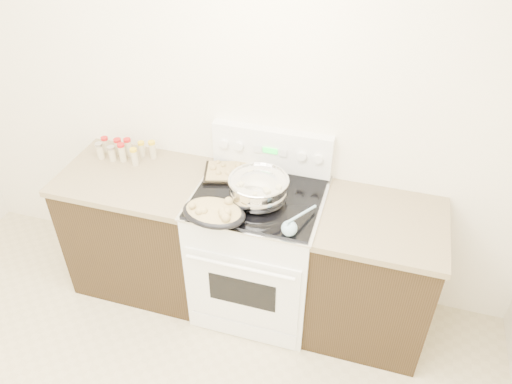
% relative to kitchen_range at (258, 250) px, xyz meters
% --- Properties ---
extents(room_shell, '(4.10, 3.60, 2.75)m').
position_rel_kitchen_range_xyz_m(room_shell, '(-0.35, -1.42, 1.21)').
color(room_shell, white).
rests_on(room_shell, ground).
extents(counter_left, '(0.93, 0.67, 0.92)m').
position_rel_kitchen_range_xyz_m(counter_left, '(-0.83, 0.01, -0.03)').
color(counter_left, black).
rests_on(counter_left, ground).
extents(counter_right, '(0.73, 0.67, 0.92)m').
position_rel_kitchen_range_xyz_m(counter_right, '(0.73, 0.01, -0.03)').
color(counter_right, black).
rests_on(counter_right, ground).
extents(kitchen_range, '(0.78, 0.73, 1.22)m').
position_rel_kitchen_range_xyz_m(kitchen_range, '(0.00, 0.00, 0.00)').
color(kitchen_range, white).
rests_on(kitchen_range, ground).
extents(mixing_bowl, '(0.45, 0.45, 0.20)m').
position_rel_kitchen_range_xyz_m(mixing_bowl, '(0.02, -0.06, 0.53)').
color(mixing_bowl, silver).
rests_on(mixing_bowl, kitchen_range).
extents(roasting_pan, '(0.39, 0.29, 0.11)m').
position_rel_kitchen_range_xyz_m(roasting_pan, '(-0.17, -0.29, 0.50)').
color(roasting_pan, black).
rests_on(roasting_pan, kitchen_range).
extents(baking_sheet, '(0.40, 0.33, 0.06)m').
position_rel_kitchen_range_xyz_m(baking_sheet, '(-0.22, 0.15, 0.47)').
color(baking_sheet, black).
rests_on(baking_sheet, kitchen_range).
extents(wooden_spoon, '(0.06, 0.29, 0.04)m').
position_rel_kitchen_range_xyz_m(wooden_spoon, '(-0.09, -0.09, 0.46)').
color(wooden_spoon, tan).
rests_on(wooden_spoon, kitchen_range).
extents(blue_ladle, '(0.15, 0.28, 0.11)m').
position_rel_kitchen_range_xyz_m(blue_ladle, '(0.26, -0.27, 0.49)').
color(blue_ladle, '#87B1CA').
rests_on(blue_ladle, kitchen_range).
extents(spice_jars, '(0.39, 0.15, 0.13)m').
position_rel_kitchen_range_xyz_m(spice_jars, '(-0.98, 0.16, 0.49)').
color(spice_jars, '#BFB28C').
rests_on(spice_jars, counter_left).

